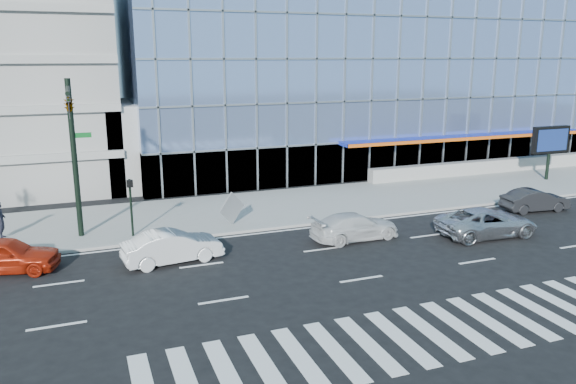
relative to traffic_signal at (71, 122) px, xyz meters
name	(u,v)px	position (x,y,z in m)	size (l,w,h in m)	color
ground	(323,249)	(11.00, -4.57, -6.16)	(160.00, 160.00, 0.00)	black
sidewalk	(270,207)	(11.00, 3.43, -6.09)	(120.00, 8.00, 0.15)	gray
theatre_building	(346,74)	(25.00, 21.43, 1.34)	(42.00, 26.00, 15.00)	#7C97CE
ramp_block	(148,143)	(5.00, 13.43, -3.16)	(6.00, 8.00, 6.00)	gray
retaining_wall	(532,163)	(35.00, 7.03, -5.51)	(30.00, 0.80, 1.00)	gray
traffic_signal	(71,122)	(0.00, 0.00, 0.00)	(1.14, 5.74, 8.00)	black
ped_signal_post	(131,199)	(2.50, 0.37, -4.02)	(0.30, 0.33, 3.00)	black
marquee_sign	(550,141)	(33.00, 3.42, -3.10)	(3.20, 0.43, 4.00)	black
silver_suv	(487,222)	(19.90, -5.67, -5.42)	(2.47, 5.36, 1.49)	silver
white_suv	(355,226)	(13.18, -3.72, -5.48)	(1.92, 4.73, 1.37)	silver
white_sedan	(173,247)	(3.87, -3.71, -5.42)	(1.57, 4.51, 1.48)	silver
dark_sedan	(535,200)	(25.90, -2.77, -5.49)	(1.43, 4.10, 1.35)	black
red_sedan	(4,255)	(-3.19, -2.33, -5.39)	(1.84, 4.57, 1.56)	#A9220D
pedestrian	(1,220)	(-3.77, 2.40, -5.05)	(0.70, 0.46, 1.93)	black
tilted_panel	(232,208)	(7.84, 0.58, -5.10)	(1.30, 0.06, 1.30)	gray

